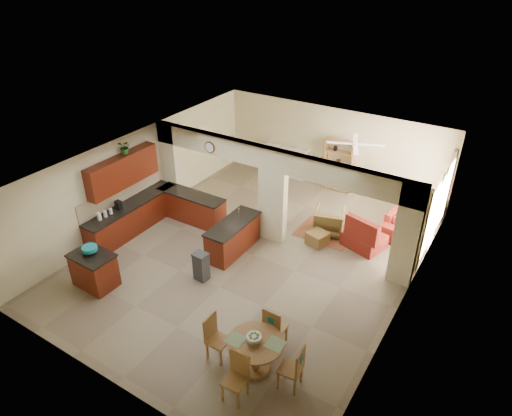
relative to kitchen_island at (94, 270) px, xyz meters
The scene contains 39 objects.
floor 4.14m from the kitchen_island, 49.51° to the left, with size 10.00×10.00×0.00m, color #7C7156.
ceiling 4.73m from the kitchen_island, 49.51° to the left, with size 10.00×10.00×0.00m, color white.
wall_back 8.61m from the kitchen_island, 71.80° to the left, with size 8.00×8.00×0.00m, color beige.
wall_front 3.39m from the kitchen_island, 34.96° to the right, with size 8.00×8.00×0.00m, color beige.
wall_left 3.53m from the kitchen_island, 112.97° to the left, with size 10.00×10.00×0.00m, color beige.
wall_right 7.43m from the kitchen_island, 25.14° to the left, with size 10.00×10.00×0.00m, color beige.
partition_left_pier 4.36m from the kitchen_island, 103.96° to the left, with size 0.60×0.25×2.80m, color beige.
partition_center_pier 4.96m from the kitchen_island, 57.09° to the left, with size 0.80×0.25×2.20m, color beige.
partition_right_pier 7.65m from the kitchen_island, 32.95° to the left, with size 0.60×0.25×2.80m, color beige.
partition_header 5.33m from the kitchen_island, 57.09° to the left, with size 8.00×0.25×0.60m, color beige.
kitchen_counter 2.94m from the kitchen_island, 101.52° to the left, with size 2.52×3.29×1.48m.
upper_cabinets 2.98m from the kitchen_island, 116.20° to the left, with size 0.35×2.40×0.90m, color #481908.
peninsula 3.66m from the kitchen_island, 55.52° to the left, with size 0.70×1.85×0.91m.
wall_clock 4.50m from the kitchen_island, 80.40° to the left, with size 0.34×0.34×0.03m, color #4C2919.
rug 6.52m from the kitchen_island, 53.48° to the left, with size 1.60×1.30×0.01m, color brown.
fireplace 8.04m from the kitchen_island, 82.33° to the left, with size 1.60×0.35×1.20m.
shelving_unit 8.52m from the kitchen_island, 69.18° to the left, with size 1.00×0.32×1.80m, color brown.
window_a 8.61m from the kitchen_island, 39.27° to the left, with size 0.02×0.90×1.90m, color white.
window_b 9.77m from the kitchen_island, 47.03° to the left, with size 0.02×0.90×1.90m, color white.
glazed_door 9.16m from the kitchen_island, 43.40° to the left, with size 0.02×0.70×2.10m, color white.
drape_a_left 8.21m from the kitchen_island, 36.19° to the left, with size 0.10×0.28×2.30m, color #3F1F19.
drape_a_right 8.97m from the kitchen_island, 42.41° to the left, with size 0.10×0.28×2.30m, color #3F1F19.
drape_b_left 9.32m from the kitchen_island, 44.69° to the left, with size 0.10×0.28×2.30m, color #3F1F19.
drape_b_right 10.19m from the kitchen_island, 49.50° to the left, with size 0.10×0.28×2.30m, color #3F1F19.
ceiling_fan 7.71m from the kitchen_island, 55.76° to the left, with size 1.00×1.00×0.10m, color white.
kitchen_island is the anchor object (origin of this frame).
teal_bowl 0.55m from the kitchen_island, 144.97° to the left, with size 0.37×0.37×0.18m, color teal.
trash_can 2.62m from the kitchen_island, 37.22° to the left, with size 0.34×0.29×0.71m, color #2E2D30.
dining_table 4.77m from the kitchen_island, ahead, with size 1.12×1.12×0.76m.
fruit_bowl 4.75m from the kitchen_island, ahead, with size 0.30×0.30×0.16m, color #7AA523.
sofa 9.07m from the kitchen_island, 48.83° to the left, with size 1.01×2.58×0.75m, color maroon.
chaise 7.23m from the kitchen_island, 45.42° to the left, with size 1.04×0.85×0.41m, color maroon.
armchair 6.59m from the kitchen_island, 53.55° to the left, with size 0.83×0.85×0.78m, color maroon.
ottoman 6.02m from the kitchen_island, 49.45° to the left, with size 0.51×0.51×0.37m, color maroon.
plant 3.49m from the kitchen_island, 114.32° to the left, with size 0.36×0.31×0.40m, color #144813.
chair_north 4.80m from the kitchen_island, ahead, with size 0.42×0.43×1.02m.
chair_east 5.62m from the kitchen_island, ahead, with size 0.46×0.46×1.02m.
chair_south 4.86m from the kitchen_island, ahead, with size 0.44×0.44×1.02m.
chair_west 3.88m from the kitchen_island, ahead, with size 0.43×0.42×1.02m.
Camera 1 is at (5.45, -8.59, 7.44)m, focal length 32.00 mm.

